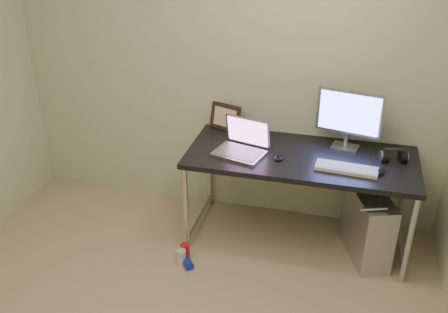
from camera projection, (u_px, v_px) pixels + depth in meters
The scene contains 16 objects.
wall_back at pixel (226, 68), 3.92m from camera, with size 3.50×0.02×2.50m, color beige.
desk at pixel (301, 164), 3.72m from camera, with size 1.69×0.74×0.75m.
tower_computer at pixel (368, 226), 3.71m from camera, with size 0.38×0.56×0.57m.
cable_a at pixel (364, 183), 4.01m from camera, with size 0.01×0.01×0.70m, color black.
cable_b at pixel (375, 188), 3.98m from camera, with size 0.01×0.01×0.72m, color black.
can_red at pixel (185, 251), 3.77m from camera, with size 0.07×0.07×0.13m, color red.
can_white at pixel (182, 257), 3.71m from camera, with size 0.07×0.07×0.12m, color silver.
can_blue at pixel (187, 263), 3.70m from camera, with size 0.06×0.06×0.12m, color #192CBF.
laptop at pixel (242, 145), 3.71m from camera, with size 0.42×0.37×0.25m.
monitor at pixel (349, 115), 3.67m from camera, with size 0.48×0.18×0.46m.
keyboard at pixel (346, 169), 3.47m from camera, with size 0.43×0.14×0.03m, color silver.
mouse_right at pixel (380, 171), 3.43m from camera, with size 0.07×0.10×0.04m, color black.
mouse_left at pixel (279, 157), 3.62m from camera, with size 0.07×0.11×0.04m, color black.
headphones at pixel (393, 157), 3.59m from camera, with size 0.20×0.12×0.12m.
picture_frame at pixel (225, 117), 4.05m from camera, with size 0.27×0.03×0.22m, color black.
webcam at pixel (251, 124), 3.98m from camera, with size 0.05×0.04×0.12m.
Camera 1 is at (0.94, -1.93, 2.44)m, focal length 40.00 mm.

